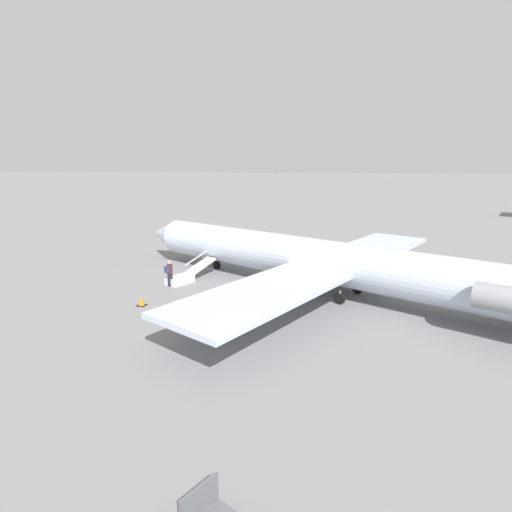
{
  "coord_description": "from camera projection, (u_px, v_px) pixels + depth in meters",
  "views": [
    {
      "loc": [
        -3.14,
        24.67,
        8.05
      ],
      "look_at": [
        3.93,
        -0.76,
        1.86
      ],
      "focal_mm": 28.0,
      "sensor_mm": 36.0,
      "label": 1
    }
  ],
  "objects": [
    {
      "name": "ground_plane",
      "position": [
        311.0,
        290.0,
        25.8
      ],
      "size": [
        600.0,
        600.0,
        0.0
      ],
      "primitive_type": "plane",
      "color": "slate"
    },
    {
      "name": "boarding_stairs",
      "position": [
        184.0,
        277.0,
        27.54
      ],
      "size": [
        2.5,
        4.09,
        1.73
      ],
      "rotation": [
        0.0,
        0.0,
        -1.97
      ],
      "color": "silver",
      "rests_on": "ground"
    },
    {
      "name": "airplane_main",
      "position": [
        326.0,
        261.0,
        24.72
      ],
      "size": [
        30.95,
        24.32,
        7.01
      ],
      "rotation": [
        0.0,
        0.0,
        -0.4
      ],
      "color": "silver",
      "rests_on": "ground"
    },
    {
      "name": "passenger",
      "position": [
        169.0,
        272.0,
        26.4
      ],
      "size": [
        0.45,
        0.57,
        1.74
      ],
      "rotation": [
        0.0,
        0.0,
        -1.97
      ],
      "color": "#23232D",
      "rests_on": "ground"
    },
    {
      "name": "traffic_cone_near_stairs",
      "position": [
        141.0,
        301.0,
        23.0
      ],
      "size": [
        0.49,
        0.49,
        0.54
      ],
      "color": "black",
      "rests_on": "ground"
    }
  ]
}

